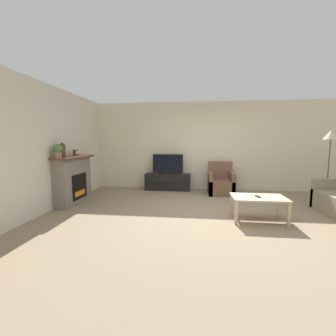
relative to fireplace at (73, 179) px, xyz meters
The scene contains 13 objects.
ground_plane 3.35m from the fireplace, ahead, with size 24.00×24.00×0.00m, color #89755B.
wall_back 3.92m from the fireplace, 31.90° to the left, with size 12.00×0.06×2.70m.
wall_left 0.92m from the fireplace, 112.30° to the right, with size 0.06×12.00×2.70m.
fireplace is the anchor object (origin of this frame).
mantel_vase_left 0.82m from the fireplace, 87.58° to the right, with size 0.12×0.12×0.33m.
mantel_clock 0.65m from the fireplace, 82.46° to the left, with size 0.08×0.11×0.15m.
potted_plant 0.92m from the fireplace, 88.29° to the right, with size 0.20×0.20×0.30m.
tv_stand 2.75m from the fireplace, 39.77° to the left, with size 1.39×0.43×0.50m.
tv 2.74m from the fireplace, 39.74° to the left, with size 0.93×0.18×0.60m.
armchair 3.95m from the fireplace, 21.28° to the left, with size 0.70×0.76×0.90m.
coffee_table 4.19m from the fireplace, 10.25° to the right, with size 0.98×0.61×0.46m.
remote 4.17m from the fireplace, 10.60° to the right, with size 0.08×0.16×0.02m.
floor_lamp 6.17m from the fireplace, ahead, with size 0.33×0.33×1.76m.
Camera 1 is at (-0.35, -4.58, 1.50)m, focal length 24.00 mm.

